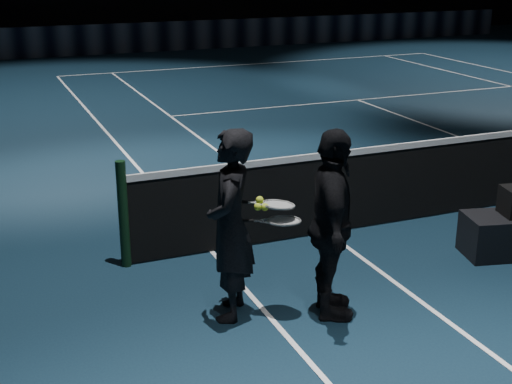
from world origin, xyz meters
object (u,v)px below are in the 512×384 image
player_a (230,225)px  player_b (332,225)px  racket_lower (284,221)px  tennis_balls (261,205)px  racket_upper (278,205)px

player_a → player_b: size_ratio=1.00×
player_a → player_b: bearing=94.9°
racket_lower → tennis_balls: tennis_balls is taller
racket_upper → tennis_balls: 0.15m
player_b → tennis_balls: player_b is taller
player_b → racket_upper: player_b is taller
racket_upper → racket_lower: bearing=-42.7°
tennis_balls → racket_upper: bearing=-9.0°
player_b → tennis_balls: bearing=88.5°
player_b → racket_upper: bearing=83.9°
player_a → player_b: same height
player_a → tennis_balls: 0.31m
tennis_balls → player_a: bearing=158.6°
player_b → racket_upper: (-0.40, 0.21, 0.17)m
racket_lower → tennis_balls: 0.24m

